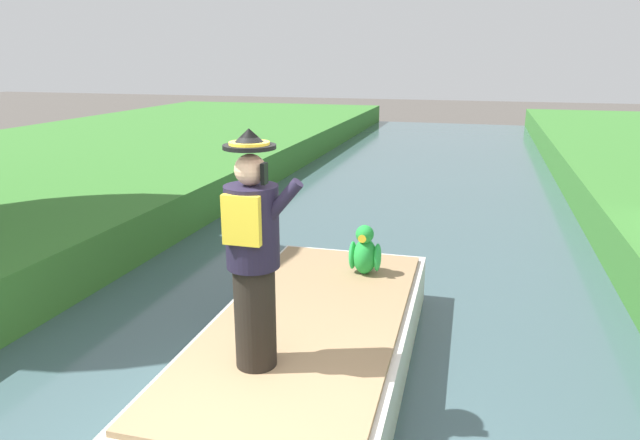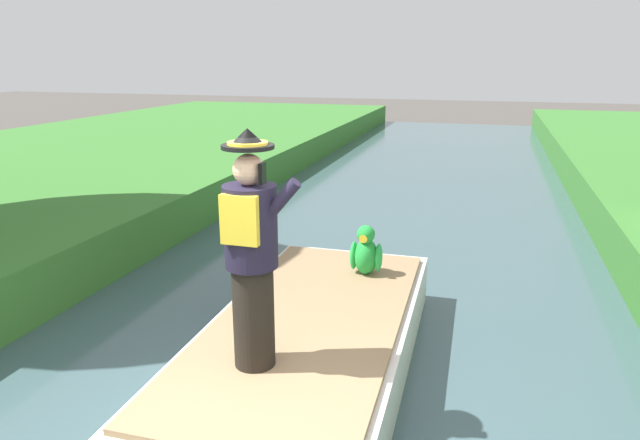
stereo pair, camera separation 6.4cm
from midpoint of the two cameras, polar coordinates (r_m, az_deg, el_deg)
name	(u,v)px [view 1 (the left image)]	position (r m, az deg, el deg)	size (l,w,h in m)	color
boat	(310,348)	(5.50, -1.39, -12.66)	(1.87, 4.23, 0.61)	silver
person_pirate	(253,253)	(4.27, -7.12, -3.32)	(0.61, 0.42, 1.85)	black
parrot_plush	(365,253)	(6.33, 4.22, -3.28)	(0.36, 0.35, 0.57)	green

